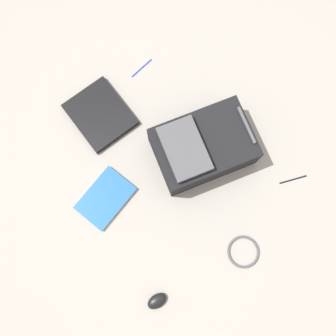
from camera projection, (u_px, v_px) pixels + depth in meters
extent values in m
plane|color=gray|center=(167.00, 172.00, 1.85)|extent=(3.88, 3.88, 0.00)
cube|color=black|center=(203.00, 147.00, 1.78)|extent=(0.39, 0.49, 0.17)
cube|color=#4C4C51|center=(184.00, 149.00, 1.67)|extent=(0.29, 0.22, 0.03)
cylinder|color=#4C4C51|center=(247.00, 125.00, 1.71)|extent=(0.18, 0.06, 0.02)
cube|color=black|center=(100.00, 115.00, 1.90)|extent=(0.32, 0.27, 0.02)
cube|color=black|center=(100.00, 114.00, 1.88)|extent=(0.32, 0.27, 0.01)
cube|color=silver|center=(105.00, 198.00, 1.81)|extent=(0.24, 0.29, 0.02)
cube|color=#1E5999|center=(105.00, 198.00, 1.80)|extent=(0.25, 0.30, 0.00)
ellipsoid|color=black|center=(157.00, 301.00, 1.71)|extent=(0.06, 0.09, 0.03)
torus|color=#4C4C51|center=(243.00, 252.00, 1.77)|extent=(0.15, 0.15, 0.01)
cylinder|color=#1933B2|center=(142.00, 68.00, 1.95)|extent=(0.03, 0.14, 0.01)
cylinder|color=black|center=(293.00, 179.00, 1.84)|extent=(0.05, 0.13, 0.01)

